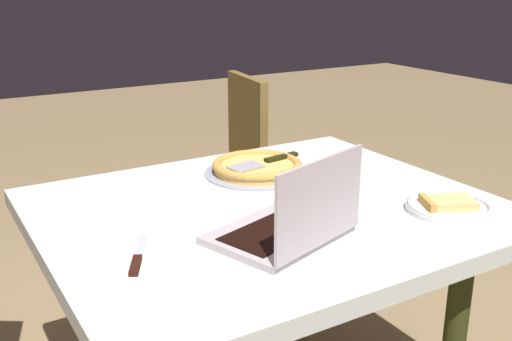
{
  "coord_description": "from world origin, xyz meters",
  "views": [
    {
      "loc": [
        0.82,
        1.3,
        1.34
      ],
      "look_at": [
        -0.0,
        -0.07,
        0.82
      ],
      "focal_mm": 41.96,
      "sensor_mm": 36.0,
      "label": 1
    }
  ],
  "objects_px": {
    "pizza_plate": "(448,206)",
    "chair_far": "(227,170)",
    "pizza_tray": "(257,167)",
    "table_knife": "(138,258)",
    "laptop": "(290,224)",
    "dining_table": "(268,232)"
  },
  "relations": [
    {
      "from": "laptop",
      "to": "pizza_plate",
      "type": "relative_size",
      "value": 1.64
    },
    {
      "from": "dining_table",
      "to": "table_knife",
      "type": "height_order",
      "value": "table_knife"
    },
    {
      "from": "dining_table",
      "to": "pizza_tray",
      "type": "distance_m",
      "value": 0.3
    },
    {
      "from": "laptop",
      "to": "pizza_tray",
      "type": "distance_m",
      "value": 0.52
    },
    {
      "from": "dining_table",
      "to": "table_knife",
      "type": "relative_size",
      "value": 6.14
    },
    {
      "from": "dining_table",
      "to": "laptop",
      "type": "height_order",
      "value": "laptop"
    },
    {
      "from": "laptop",
      "to": "table_knife",
      "type": "distance_m",
      "value": 0.36
    },
    {
      "from": "pizza_tray",
      "to": "table_knife",
      "type": "distance_m",
      "value": 0.67
    },
    {
      "from": "chair_far",
      "to": "table_knife",
      "type": "bearing_deg",
      "value": 53.37
    },
    {
      "from": "table_knife",
      "to": "chair_far",
      "type": "xyz_separation_m",
      "value": [
        -0.79,
        -1.06,
        -0.22
      ]
    },
    {
      "from": "pizza_plate",
      "to": "chair_far",
      "type": "bearing_deg",
      "value": -88.46
    },
    {
      "from": "laptop",
      "to": "pizza_tray",
      "type": "bearing_deg",
      "value": -112.3
    },
    {
      "from": "pizza_plate",
      "to": "table_knife",
      "type": "bearing_deg",
      "value": -10.49
    },
    {
      "from": "dining_table",
      "to": "laptop",
      "type": "relative_size",
      "value": 3.24
    },
    {
      "from": "laptop",
      "to": "chair_far",
      "type": "height_order",
      "value": "laptop"
    },
    {
      "from": "laptop",
      "to": "pizza_plate",
      "type": "bearing_deg",
      "value": 173.4
    },
    {
      "from": "pizza_plate",
      "to": "table_knife",
      "type": "relative_size",
      "value": 1.16
    },
    {
      "from": "pizza_plate",
      "to": "dining_table",
      "type": "bearing_deg",
      "value": -35.44
    },
    {
      "from": "pizza_plate",
      "to": "pizza_tray",
      "type": "relative_size",
      "value": 0.68
    },
    {
      "from": "pizza_tray",
      "to": "table_knife",
      "type": "relative_size",
      "value": 1.71
    },
    {
      "from": "laptop",
      "to": "pizza_tray",
      "type": "relative_size",
      "value": 1.11
    },
    {
      "from": "pizza_plate",
      "to": "pizza_tray",
      "type": "distance_m",
      "value": 0.61
    }
  ]
}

